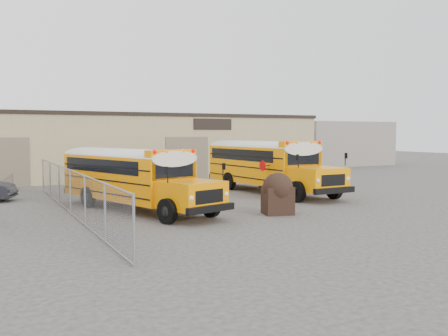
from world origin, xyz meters
name	(u,v)px	position (x,y,z in m)	size (l,w,h in m)	color
ground	(237,214)	(0.00, 0.00, 0.00)	(120.00, 120.00, 0.00)	#3B3836
warehouse	(113,145)	(0.00, 19.99, 2.37)	(30.20, 10.20, 4.67)	tan
chainlink_fence	(70,192)	(-6.00, 3.00, 0.90)	(0.07, 18.07, 1.81)	gray
distant_building_right	(332,143)	(24.00, 24.00, 2.20)	(10.00, 8.00, 4.40)	gray
school_bus_left	(71,167)	(-5.10, 8.22, 1.53)	(4.85, 9.29, 2.65)	#FF8D00
school_bus_right	(213,157)	(4.54, 11.80, 1.67)	(3.17, 10.02, 2.89)	#FF9500
tarp_bundle	(278,193)	(1.45, -0.79, 0.86)	(1.33, 1.24, 1.68)	black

